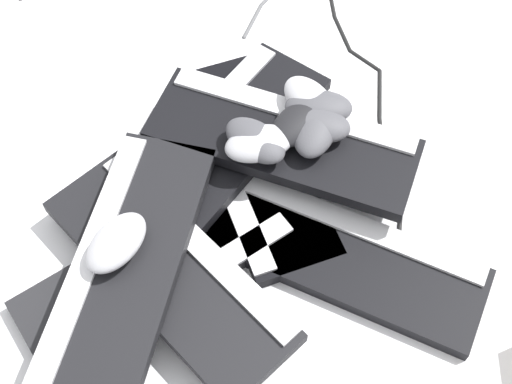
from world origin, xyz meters
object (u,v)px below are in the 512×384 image
keyboard_5 (221,145)px  mouse_4 (298,123)px  keyboard_0 (158,268)px  keyboard_3 (170,268)px  mouse_5 (255,140)px  mouse_0 (116,242)px  keyboard_1 (345,257)px  mouse_6 (318,107)px  mouse_2 (316,124)px  keyboard_6 (283,139)px  mouse_1 (315,130)px  keyboard_2 (252,162)px  keyboard_4 (126,264)px  mouse_3 (259,144)px  mouse_7 (310,100)px

keyboard_5 → mouse_4: size_ratio=4.17×
keyboard_0 → keyboard_3: (-0.02, 0.02, 0.03)m
mouse_5 → mouse_0: bearing=82.5°
keyboard_1 → mouse_6: bearing=-105.9°
keyboard_5 → mouse_2: bearing=151.1°
keyboard_6 → mouse_2: mouse_2 is taller
keyboard_6 → mouse_0: size_ratio=3.85×
keyboard_0 → mouse_1: (-0.31, -0.07, 0.10)m
keyboard_1 → keyboard_2: bearing=-76.8°
keyboard_0 → keyboard_5: bearing=-139.6°
keyboard_4 → mouse_3: 0.28m
mouse_6 → keyboard_5: bearing=11.7°
mouse_1 → mouse_7: 0.06m
mouse_0 → mouse_1: bearing=-22.1°
mouse_4 → mouse_6: (-0.05, -0.01, 0.00)m
mouse_2 → mouse_5: (0.10, -0.01, 0.00)m
keyboard_2 → mouse_3: mouse_3 is taller
mouse_4 → mouse_5: (0.08, 0.00, 0.00)m
keyboard_1 → mouse_4: mouse_4 is taller
mouse_1 → mouse_5: same height
keyboard_1 → keyboard_4: bearing=-19.1°
keyboard_4 → keyboard_3: bearing=160.7°
keyboard_6 → mouse_0: 0.32m
keyboard_4 → mouse_4: bearing=-164.3°
mouse_3 → mouse_4: 0.07m
keyboard_3 → mouse_3: size_ratio=4.22×
mouse_0 → keyboard_4: bearing=-114.7°
keyboard_3 → mouse_4: size_ratio=4.22×
mouse_0 → mouse_7: (-0.37, -0.11, 0.00)m
mouse_1 → mouse_5: (0.09, -0.02, 0.00)m
keyboard_3 → keyboard_4: 0.07m
mouse_3 → mouse_6: size_ratio=1.00×
keyboard_0 → keyboard_6: 0.29m
keyboard_4 → mouse_5: 0.28m
keyboard_1 → mouse_0: bearing=-21.9°
mouse_0 → mouse_2: same height
keyboard_0 → mouse_2: 0.34m
mouse_0 → mouse_1: size_ratio=1.00×
mouse_3 → keyboard_0: bearing=-148.6°
keyboard_3 → keyboard_6: bearing=-154.6°
mouse_6 → mouse_3: bearing=38.8°
mouse_7 → keyboard_6: bearing=105.6°
keyboard_0 → mouse_3: 0.25m
mouse_3 → mouse_0: bearing=-155.5°
keyboard_0 → mouse_1: mouse_1 is taller
keyboard_1 → mouse_5: 0.23m
keyboard_3 → keyboard_4: (0.06, -0.02, 0.03)m
keyboard_0 → mouse_4: mouse_4 is taller
mouse_2 → mouse_6: size_ratio=1.00×
keyboard_1 → keyboard_4: size_ratio=1.00×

